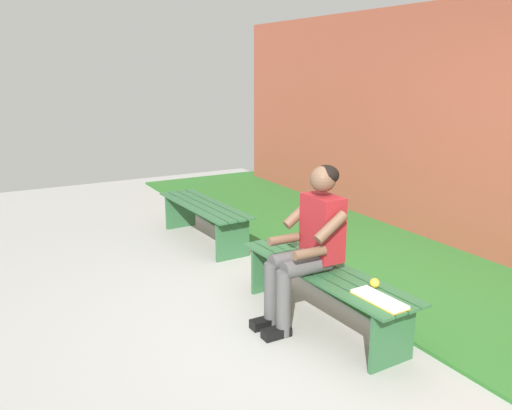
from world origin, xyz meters
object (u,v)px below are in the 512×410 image
at_px(bench_far, 204,214).
at_px(book_open, 379,300).
at_px(person_seated, 309,240).
at_px(apple, 375,283).
at_px(bench_near, 323,282).

distance_m(bench_far, book_open, 2.95).
xyz_separation_m(person_seated, book_open, (-0.71, -0.09, -0.23)).
bearing_deg(apple, book_open, 147.11).
bearing_deg(book_open, bench_far, -2.74).
bearing_deg(bench_far, apple, -177.84).
height_order(apple, book_open, apple).
distance_m(person_seated, apple, 0.60).
relative_size(bench_far, apple, 22.50).
xyz_separation_m(bench_far, person_seated, (-2.24, 0.10, 0.35)).
height_order(bench_near, bench_far, same).
relative_size(apple, book_open, 0.17).
distance_m(person_seated, book_open, 0.75).
bearing_deg(apple, person_seated, 21.36).
height_order(person_seated, apple, person_seated).
distance_m(bench_near, person_seated, 0.36).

